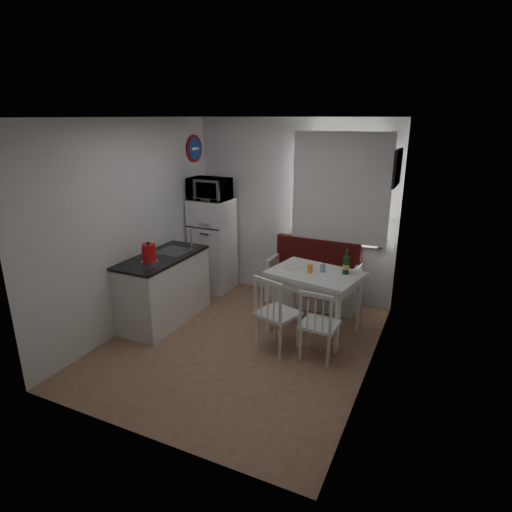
{
  "coord_description": "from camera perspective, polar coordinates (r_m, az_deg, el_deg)",
  "views": [
    {
      "loc": [
        2.1,
        -4.06,
        2.61
      ],
      "look_at": [
        -0.02,
        0.5,
        0.96
      ],
      "focal_mm": 30.0,
      "sensor_mm": 36.0,
      "label": 1
    }
  ],
  "objects": [
    {
      "name": "wall_left",
      "position": [
        5.59,
        -16.15,
        3.87
      ],
      "size": [
        0.02,
        3.5,
        2.6
      ],
      "primitive_type": "cube",
      "color": "white",
      "rests_on": "floor"
    },
    {
      "name": "kitchen_counter",
      "position": [
        5.78,
        -12.14,
        -4.18
      ],
      "size": [
        0.62,
        1.32,
        1.16
      ],
      "color": "white",
      "rests_on": "floor"
    },
    {
      "name": "floor",
      "position": [
        5.27,
        -2.11,
        -11.56
      ],
      "size": [
        3.0,
        3.5,
        0.02
      ],
      "primitive_type": "cube",
      "color": "#8B654A",
      "rests_on": "ground"
    },
    {
      "name": "plate",
      "position": [
        5.37,
        4.89,
        -1.52
      ],
      "size": [
        0.23,
        0.23,
        0.02
      ],
      "primitive_type": "cylinder",
      "color": "white",
      "rests_on": "dining_table"
    },
    {
      "name": "wall_front",
      "position": [
        3.39,
        -15.97,
        -5.35
      ],
      "size": [
        3.0,
        0.02,
        2.6
      ],
      "primitive_type": "cube",
      "color": "white",
      "rests_on": "floor"
    },
    {
      "name": "wine_bottle",
      "position": [
        5.23,
        11.94,
        -0.73
      ],
      "size": [
        0.08,
        0.08,
        0.31
      ],
      "primitive_type": null,
      "color": "#15421E",
      "rests_on": "dining_table"
    },
    {
      "name": "drinking_glass_blue",
      "position": [
        5.28,
        8.89,
        -1.55
      ],
      "size": [
        0.06,
        0.06,
        0.11
      ],
      "primitive_type": "cylinder",
      "color": "#8DB1F0",
      "rests_on": "dining_table"
    },
    {
      "name": "chair_left",
      "position": [
        4.86,
        2.55,
        -6.78
      ],
      "size": [
        0.53,
        0.53,
        0.49
      ],
      "rotation": [
        0.0,
        0.0,
        -0.32
      ],
      "color": "white",
      "rests_on": "floor"
    },
    {
      "name": "fridge",
      "position": [
        6.65,
        -5.77,
        1.5
      ],
      "size": [
        0.57,
        0.57,
        1.43
      ],
      "primitive_type": "cube",
      "color": "white",
      "rests_on": "floor"
    },
    {
      "name": "dining_table",
      "position": [
        5.3,
        7.83,
        -3.04
      ],
      "size": [
        1.18,
        0.93,
        0.8
      ],
      "rotation": [
        0.0,
        0.0,
        -0.18
      ],
      "color": "white",
      "rests_on": "floor"
    },
    {
      "name": "curtain",
      "position": [
        5.96,
        11.18,
        8.8
      ],
      "size": [
        1.35,
        0.02,
        1.5
      ],
      "primitive_type": "cube",
      "color": "white",
      "rests_on": "wall_back"
    },
    {
      "name": "wall_right",
      "position": [
        4.31,
        15.74,
        -0.24
      ],
      "size": [
        0.02,
        3.5,
        2.6
      ],
      "primitive_type": "cube",
      "color": "white",
      "rests_on": "floor"
    },
    {
      "name": "microwave",
      "position": [
        6.41,
        -6.25,
        8.89
      ],
      "size": [
        0.58,
        0.4,
        0.32
      ],
      "primitive_type": "imported",
      "color": "white",
      "rests_on": "fridge"
    },
    {
      "name": "kettle",
      "position": [
        5.33,
        -14.09,
        0.38
      ],
      "size": [
        0.2,
        0.2,
        0.27
      ],
      "primitive_type": "cylinder",
      "color": "red",
      "rests_on": "kitchen_counter"
    },
    {
      "name": "chair_right",
      "position": [
        4.73,
        8.23,
        -8.21
      ],
      "size": [
        0.41,
        0.39,
        0.45
      ],
      "rotation": [
        0.0,
        0.0,
        -0.04
      ],
      "color": "white",
      "rests_on": "floor"
    },
    {
      "name": "window",
      "position": [
        6.03,
        11.32,
        8.42
      ],
      "size": [
        1.22,
        0.06,
        1.47
      ],
      "primitive_type": "cube",
      "color": "white",
      "rests_on": "wall_back"
    },
    {
      "name": "wall_back",
      "position": [
        6.32,
        5.01,
        6.14
      ],
      "size": [
        3.0,
        0.02,
        2.6
      ],
      "primitive_type": "cube",
      "color": "white",
      "rests_on": "floor"
    },
    {
      "name": "bench",
      "position": [
        6.26,
        7.65,
        -3.58
      ],
      "size": [
        1.3,
        0.5,
        0.93
      ],
      "color": "white",
      "rests_on": "floor"
    },
    {
      "name": "ceiling",
      "position": [
        4.57,
        -2.5,
        18.01
      ],
      "size": [
        3.0,
        3.5,
        0.02
      ],
      "primitive_type": "cube",
      "color": "white",
      "rests_on": "wall_back"
    },
    {
      "name": "picture_frame",
      "position": [
        5.23,
        18.3,
        11.12
      ],
      "size": [
        0.04,
        0.52,
        0.42
      ],
      "primitive_type": "cube",
      "color": "black",
      "rests_on": "wall_right"
    },
    {
      "name": "wall_sign",
      "position": [
        6.58,
        -8.19,
        13.99
      ],
      "size": [
        0.03,
        0.4,
        0.4
      ],
      "primitive_type": "cylinder",
      "rotation": [
        0.0,
        1.57,
        0.0
      ],
      "color": "#193F97",
      "rests_on": "wall_left"
    },
    {
      "name": "drinking_glass_orange",
      "position": [
        5.22,
        7.21,
        -1.7
      ],
      "size": [
        0.06,
        0.06,
        0.1
      ],
      "primitive_type": "cylinder",
      "color": "#FFA82A",
      "rests_on": "dining_table"
    }
  ]
}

